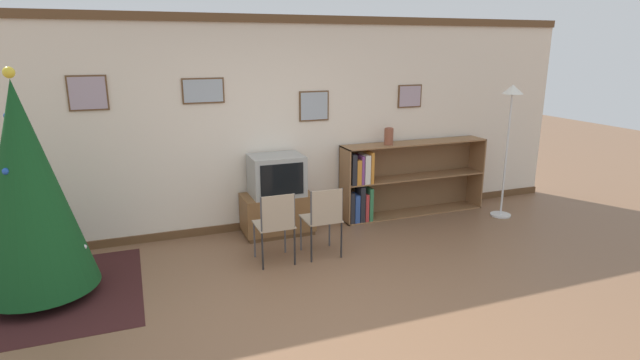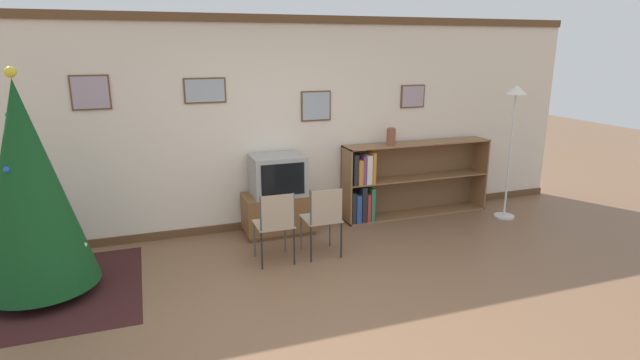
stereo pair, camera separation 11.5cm
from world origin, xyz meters
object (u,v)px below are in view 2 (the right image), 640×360
at_px(standing_lamp, 514,117).
at_px(folding_chair_right, 323,217).
at_px(bookshelf, 393,182).
at_px(tv_console, 279,213).
at_px(vase, 391,136).
at_px(folding_chair_left, 275,223).
at_px(television, 278,175).
at_px(christmas_tree, 28,187).

bearing_deg(standing_lamp, folding_chair_right, -171.39).
bearing_deg(bookshelf, tv_console, -176.81).
distance_m(folding_chair_right, vase, 1.77).
bearing_deg(folding_chair_right, folding_chair_left, 180.00).
height_order(bookshelf, vase, vase).
bearing_deg(bookshelf, television, -176.72).
bearing_deg(folding_chair_left, folding_chair_right, 0.00).
xyz_separation_m(television, folding_chair_right, (0.28, -0.91, -0.30)).
relative_size(christmas_tree, folding_chair_right, 2.62).
height_order(folding_chair_left, folding_chair_right, same).
distance_m(bookshelf, vase, 0.66).
relative_size(christmas_tree, tv_console, 2.44).
bearing_deg(christmas_tree, television, 17.73).
relative_size(christmas_tree, vase, 9.26).
bearing_deg(standing_lamp, vase, 161.11).
height_order(tv_console, television, television).
relative_size(television, folding_chair_left, 0.80).
bearing_deg(vase, folding_chair_right, -143.84).
relative_size(christmas_tree, folding_chair_left, 2.62).
relative_size(christmas_tree, bookshelf, 1.00).
bearing_deg(bookshelf, vase, -153.23).
xyz_separation_m(christmas_tree, folding_chair_right, (2.85, -0.08, -0.61)).
distance_m(vase, standing_lamp, 1.66).
xyz_separation_m(tv_console, television, (-0.00, -0.00, 0.51)).
bearing_deg(folding_chair_left, television, 73.02).
distance_m(christmas_tree, folding_chair_left, 2.38).
height_order(christmas_tree, folding_chair_left, christmas_tree).
xyz_separation_m(tv_console, standing_lamp, (3.14, -0.48, 1.15)).
relative_size(bookshelf, standing_lamp, 1.17).
bearing_deg(tv_console, folding_chair_left, -106.94).
distance_m(tv_console, folding_chair_right, 0.98).
height_order(tv_console, folding_chair_right, folding_chair_right).
height_order(folding_chair_right, standing_lamp, standing_lamp).
height_order(television, standing_lamp, standing_lamp).
xyz_separation_m(christmas_tree, television, (2.58, 0.82, -0.31)).
bearing_deg(television, folding_chair_left, -106.98).
height_order(christmas_tree, standing_lamp, christmas_tree).
xyz_separation_m(christmas_tree, bookshelf, (4.25, 0.92, -0.57)).
bearing_deg(standing_lamp, tv_console, 171.39).
height_order(television, vase, vase).
distance_m(tv_console, bookshelf, 1.70).
bearing_deg(standing_lamp, bookshelf, 158.82).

